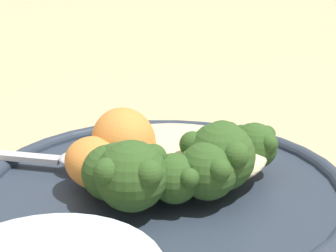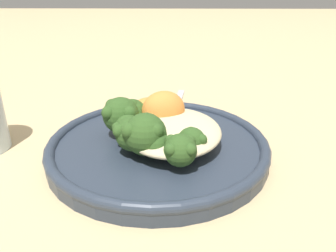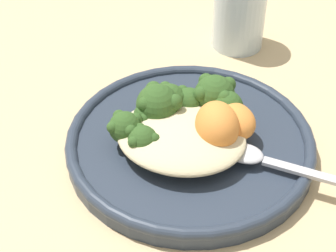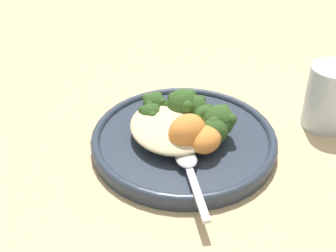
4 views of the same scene
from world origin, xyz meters
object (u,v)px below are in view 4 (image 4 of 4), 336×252
Objects in this scene: broccoli_stalk_4 at (181,108)px; sweet_potato_chunk_1 at (187,132)px; plate at (180,140)px; broccoli_stalk_2 at (196,120)px; quinoa_mound at (171,127)px; water_glass at (329,97)px; broccoli_stalk_5 at (174,116)px; broccoli_stalk_6 at (159,111)px; broccoli_stalk_7 at (158,120)px; spoon at (189,167)px; broccoli_stalk_3 at (188,114)px; broccoli_stalk_1 at (216,121)px; broccoli_stalk_0 at (209,132)px; sweet_potato_chunk_0 at (206,140)px.

sweet_potato_chunk_1 is at bearing -157.76° from broccoli_stalk_4.
broccoli_stalk_2 is at bearing -76.07° from plate.
water_glass is (-0.02, -0.23, 0.01)m from quinoa_mound.
broccoli_stalk_2 is 1.04× the size of broccoli_stalk_4.
broccoli_stalk_5 is 0.02m from broccoli_stalk_6.
quinoa_mound is at bearing -164.24° from broccoli_stalk_7.
broccoli_stalk_3 is at bearing 168.18° from spoon.
broccoli_stalk_1 reaches higher than broccoli_stalk_5.
broccoli_stalk_0 is 1.57× the size of sweet_potato_chunk_1.
broccoli_stalk_3 is 0.20m from water_glass.
broccoli_stalk_4 is at bearing -20.28° from plate.
quinoa_mound is 0.04m from sweet_potato_chunk_1.
broccoli_stalk_0 reaches higher than sweet_potato_chunk_0.
broccoli_stalk_5 is at bearing 123.46° from broccoli_stalk_2.
broccoli_stalk_3 is 0.74× the size of spoon.
spoon is at bearing 163.76° from sweet_potato_chunk_1.
broccoli_stalk_5 is at bearing -27.11° from quinoa_mound.
plate is 0.05m from sweet_potato_chunk_0.
sweet_potato_chunk_0 is 0.90× the size of sweet_potato_chunk_1.
broccoli_stalk_1 is 0.04m from broccoli_stalk_3.
plate is 2.54× the size of broccoli_stalk_6.
sweet_potato_chunk_1 is at bearing -156.44° from broccoli_stalk_1.
broccoli_stalk_1 is 0.96× the size of water_glass.
broccoli_stalk_1 is 0.06m from broccoli_stalk_5.
sweet_potato_chunk_1 is (-0.05, 0.02, 0.01)m from broccoli_stalk_3.
plate is at bearing -161.69° from broccoli_stalk_6.
broccoli_stalk_2 is (0.03, 0.01, -0.00)m from broccoli_stalk_0.
sweet_potato_chunk_0 is at bearing -146.43° from quinoa_mound.
broccoli_stalk_7 is (0.04, 0.07, -0.01)m from broccoli_stalk_1.
sweet_potato_chunk_1 is at bearing 171.03° from spoon.
plate is 0.03m from quinoa_mound.
broccoli_stalk_6 and sweet_potato_chunk_0 have the same top height.
broccoli_stalk_2 is at bearing -6.52° from sweet_potato_chunk_0.
sweet_potato_chunk_1 is 0.05m from spoon.
broccoli_stalk_7 is at bearing 26.03° from sweet_potato_chunk_1.
water_glass is (-0.01, -0.21, 0.03)m from plate.
quinoa_mound is 0.02m from broccoli_stalk_7.
water_glass is at bearing -85.55° from sweet_potato_chunk_1.
quinoa_mound is at bearing -174.17° from spoon.
broccoli_stalk_4 reaches higher than broccoli_stalk_3.
plate is at bearing 87.37° from water_glass.
broccoli_stalk_4 is (0.03, -0.02, 0.01)m from quinoa_mound.
broccoli_stalk_0 is 1.76× the size of sweet_potato_chunk_0.
water_glass is at bearing -93.84° from quinoa_mound.
broccoli_stalk_4 is 1.06× the size of broccoli_stalk_7.
plate is 0.04m from sweet_potato_chunk_1.
water_glass is at bearing 8.27° from broccoli_stalk_1.
water_glass is at bearing 112.45° from spoon.
broccoli_stalk_7 is at bearing 36.42° from quinoa_mound.
spoon is at bearing 169.03° from plate.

